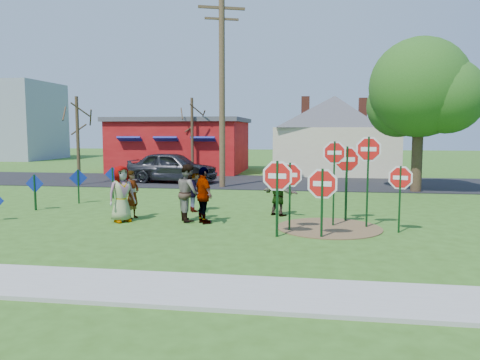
% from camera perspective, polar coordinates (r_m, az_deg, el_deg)
% --- Properties ---
extents(ground, '(120.00, 120.00, 0.00)m').
position_cam_1_polar(ground, '(16.12, -5.59, -4.65)').
color(ground, '#335819').
rests_on(ground, ground).
extents(sidewalk, '(22.00, 1.80, 0.08)m').
position_cam_1_polar(sidewalk, '(9.51, -16.54, -12.21)').
color(sidewalk, '#9E9E99').
rests_on(sidewalk, ground).
extents(road, '(120.00, 7.50, 0.04)m').
position_cam_1_polar(road, '(27.30, 0.33, -0.20)').
color(road, black).
rests_on(road, ground).
extents(dirt_patch, '(3.20, 3.20, 0.03)m').
position_cam_1_polar(dirt_patch, '(14.67, 10.80, -5.73)').
color(dirt_patch, brown).
rests_on(dirt_patch, ground).
extents(red_building, '(9.40, 7.69, 3.90)m').
position_cam_1_polar(red_building, '(34.66, -7.15, 4.29)').
color(red_building, maroon).
rests_on(red_building, ground).
extents(cream_house, '(9.40, 9.40, 6.50)m').
position_cam_1_polar(cream_house, '(33.39, 11.41, 5.80)').
color(cream_house, beige).
rests_on(cream_house, ground).
extents(distant_building, '(10.00, 8.00, 8.00)m').
position_cam_1_polar(distant_building, '(55.47, -26.68, 6.43)').
color(distant_building, '#8C939E').
rests_on(distant_building, ground).
extents(stop_sign_a, '(1.15, 0.20, 2.30)m').
position_cam_1_polar(stop_sign_a, '(13.07, 4.57, -0.23)').
color(stop_sign_a, '#0F3715').
rests_on(stop_sign_a, ground).
extents(stop_sign_b, '(0.97, 0.07, 2.79)m').
position_cam_1_polar(stop_sign_b, '(14.73, 11.42, 2.24)').
color(stop_sign_b, '#0F3715').
rests_on(stop_sign_b, ground).
extents(stop_sign_c, '(1.04, 0.07, 2.94)m').
position_cam_1_polar(stop_sign_c, '(14.74, 15.36, 2.31)').
color(stop_sign_c, '#0F3715').
rests_on(stop_sign_c, ground).
extents(stop_sign_d, '(1.15, 0.22, 2.63)m').
position_cam_1_polar(stop_sign_d, '(15.63, 12.89, 1.79)').
color(stop_sign_d, '#0F3715').
rests_on(stop_sign_d, ground).
extents(stop_sign_e, '(1.14, 0.17, 2.10)m').
position_cam_1_polar(stop_sign_e, '(13.11, 10.00, -1.02)').
color(stop_sign_e, '#0F3715').
rests_on(stop_sign_e, ground).
extents(stop_sign_f, '(0.90, 0.30, 2.09)m').
position_cam_1_polar(stop_sign_f, '(14.36, 18.96, -0.30)').
color(stop_sign_f, '#0F3715').
rests_on(stop_sign_f, ground).
extents(stop_sign_g, '(0.98, 0.10, 2.18)m').
position_cam_1_polar(stop_sign_g, '(13.87, 6.10, -0.13)').
color(stop_sign_g, '#0F3715').
rests_on(stop_sign_g, ground).
extents(blue_diamond_b, '(0.71, 0.07, 1.37)m').
position_cam_1_polar(blue_diamond_b, '(19.11, -23.73, -0.90)').
color(blue_diamond_b, '#0F3715').
rests_on(blue_diamond_b, ground).
extents(blue_diamond_c, '(0.69, 0.26, 1.42)m').
position_cam_1_polar(blue_diamond_c, '(20.26, -19.11, -0.26)').
color(blue_diamond_c, '#0F3715').
rests_on(blue_diamond_c, ground).
extents(blue_diamond_d, '(0.65, 0.15, 1.40)m').
position_cam_1_polar(blue_diamond_d, '(21.31, -15.26, 0.14)').
color(blue_diamond_d, '#0F3715').
rests_on(blue_diamond_d, ground).
extents(person_a, '(1.05, 1.06, 1.85)m').
position_cam_1_polar(person_a, '(15.73, -14.24, -1.65)').
color(person_a, '#3A4590').
rests_on(person_a, ground).
extents(person_b, '(0.52, 0.67, 1.64)m').
position_cam_1_polar(person_b, '(16.30, -12.98, -1.74)').
color(person_b, '#2F7960').
rests_on(person_b, ground).
extents(person_c, '(1.05, 1.14, 1.89)m').
position_cam_1_polar(person_c, '(15.51, -6.32, -1.54)').
color(person_c, brown).
rests_on(person_c, ground).
extents(person_d, '(1.07, 1.24, 1.66)m').
position_cam_1_polar(person_d, '(17.27, -5.59, -1.15)').
color(person_d, '#36363C').
rests_on(person_d, ground).
extents(person_e, '(1.01, 1.12, 1.83)m').
position_cam_1_polar(person_e, '(15.02, -4.45, -1.88)').
color(person_e, '#48335B').
rests_on(person_e, ground).
extents(person_f, '(1.45, 1.14, 1.54)m').
position_cam_1_polar(person_f, '(16.48, 4.68, -1.69)').
color(person_f, '#1E5133').
rests_on(person_f, ground).
extents(suv, '(5.38, 2.75, 1.75)m').
position_cam_1_polar(suv, '(26.98, -8.25, 1.57)').
color(suv, '#2C2C30').
rests_on(suv, road).
extents(utility_pole, '(2.30, 0.96, 9.84)m').
position_cam_1_polar(utility_pole, '(24.58, -2.21, 11.15)').
color(utility_pole, '#4C3823').
rests_on(utility_pole, ground).
extents(leafy_tree, '(5.22, 4.76, 7.42)m').
position_cam_1_polar(leafy_tree, '(24.33, 21.31, 9.85)').
color(leafy_tree, '#382819').
rests_on(leafy_tree, ground).
extents(bare_tree_west, '(1.80, 1.80, 4.83)m').
position_cam_1_polar(bare_tree_west, '(26.95, -19.20, 5.99)').
color(bare_tree_west, '#382819').
rests_on(bare_tree_west, ground).
extents(bare_tree_east, '(1.80, 1.80, 5.08)m').
position_cam_1_polar(bare_tree_east, '(30.37, -5.86, 6.57)').
color(bare_tree_east, '#382819').
rests_on(bare_tree_east, ground).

